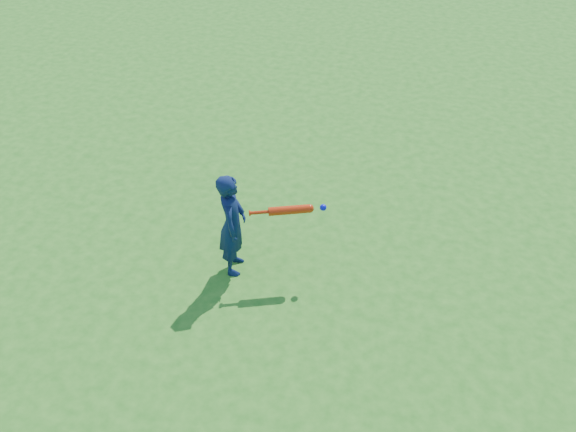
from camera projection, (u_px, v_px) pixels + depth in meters
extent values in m
plane|color=#26711B|center=(241.00, 313.00, 5.54)|extent=(80.00, 80.00, 0.00)
imported|color=#0E1C43|center=(232.00, 224.00, 5.70)|extent=(0.32, 0.42, 1.02)
cylinder|color=red|center=(250.00, 213.00, 5.60)|extent=(0.03, 0.05, 0.05)
cylinder|color=red|center=(260.00, 212.00, 5.60)|extent=(0.17, 0.10, 0.03)
cylinder|color=red|center=(289.00, 210.00, 5.63)|extent=(0.37, 0.22, 0.08)
sphere|color=red|center=(310.00, 209.00, 5.65)|extent=(0.08, 0.08, 0.08)
sphere|color=#0C10D5|center=(323.00, 207.00, 5.66)|extent=(0.06, 0.06, 0.06)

